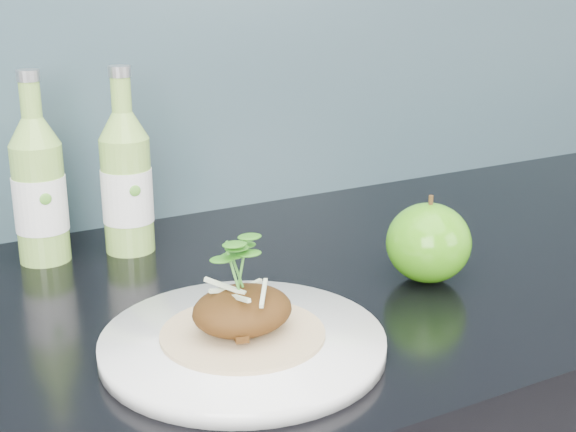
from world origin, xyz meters
name	(u,v)px	position (x,y,z in m)	size (l,w,h in m)	color
dinner_plate	(243,343)	(-0.01, 1.57, 0.91)	(0.28, 0.28, 0.02)	white
pork_taco	(242,307)	(-0.01, 1.57, 0.94)	(0.15, 0.15, 0.10)	tan
green_apple	(428,243)	(0.24, 1.63, 0.94)	(0.12, 0.12, 0.10)	#2E820E
cider_bottle_left	(39,191)	(-0.12, 1.89, 0.99)	(0.07, 0.07, 0.22)	#86B84C
cider_bottle_right	(127,183)	(-0.02, 1.88, 0.99)	(0.08, 0.08, 0.22)	#89B94D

